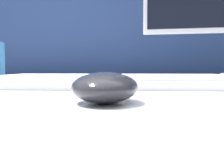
% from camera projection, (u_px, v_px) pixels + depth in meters
% --- Properties ---
extents(partition_panel, '(5.00, 0.03, 1.32)m').
position_uv_depth(partition_panel, '(154.00, 95.00, 1.22)').
color(partition_panel, navy).
rests_on(partition_panel, ground_plane).
extents(computer_mouse_near, '(0.09, 0.12, 0.03)m').
position_uv_depth(computer_mouse_near, '(105.00, 87.00, 0.34)').
color(computer_mouse_near, '#232328').
rests_on(computer_mouse_near, desk).
extents(keyboard, '(0.42, 0.21, 0.02)m').
position_uv_depth(keyboard, '(116.00, 81.00, 0.56)').
color(keyboard, silver).
rests_on(keyboard, desk).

